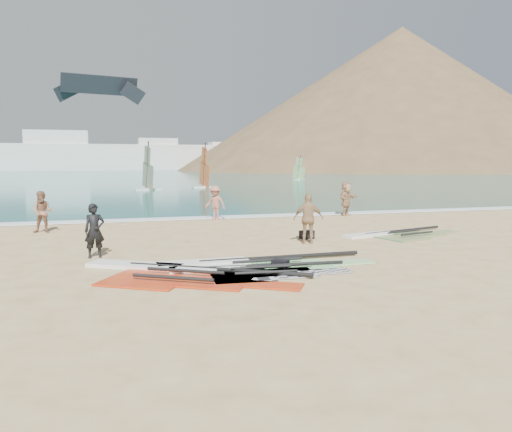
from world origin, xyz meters
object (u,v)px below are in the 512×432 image
object	(u,v)px
rig_green	(250,265)
beachgoer_back	(308,219)
rig_grey	(245,272)
gear_bag_far	(280,264)
beachgoer_left	(43,212)
rig_red	(169,273)
person_wetsuit	(95,231)
gear_bag_near	(307,235)
beachgoer_right	(346,199)
rig_orange	(395,235)
beachgoer_mid	(215,203)

from	to	relation	value
rig_green	beachgoer_back	world-z (taller)	beachgoer_back
rig_grey	rig_green	world-z (taller)	rig_green
gear_bag_far	beachgoer_left	distance (m)	11.76
rig_red	person_wetsuit	world-z (taller)	person_wetsuit
rig_green	gear_bag_near	distance (m)	5.44
gear_bag_near	person_wetsuit	world-z (taller)	person_wetsuit
gear_bag_far	beachgoer_back	distance (m)	4.48
beachgoer_left	beachgoer_right	xyz separation A→B (m)	(14.96, 2.36, 0.06)
beachgoer_left	beachgoer_back	xyz separation A→B (m)	(9.46, -5.62, 0.04)
rig_orange	gear_bag_far	distance (m)	7.73
beachgoer_right	gear_bag_near	bearing A→B (deg)	-162.37
rig_green	beachgoer_right	world-z (taller)	beachgoer_right
beachgoer_left	beachgoer_back	world-z (taller)	beachgoer_back
beachgoer_left	person_wetsuit	bearing A→B (deg)	-63.54
person_wetsuit	beachgoer_left	world-z (taller)	beachgoer_left
rig_green	beachgoer_back	bearing A→B (deg)	44.69
gear_bag_far	beachgoer_left	world-z (taller)	beachgoer_left
beachgoer_right	rig_green	bearing A→B (deg)	-163.39
rig_grey	rig_red	distance (m)	1.99
beachgoer_left	beachgoer_mid	distance (m)	8.08
gear_bag_near	person_wetsuit	bearing A→B (deg)	-167.69
rig_grey	beachgoer_back	bearing A→B (deg)	53.51
beachgoer_right	gear_bag_far	bearing A→B (deg)	-159.77
rig_green	beachgoer_left	world-z (taller)	beachgoer_left
beachgoer_left	beachgoer_right	world-z (taller)	beachgoer_right
rig_green	gear_bag_near	size ratio (longest dim) A/B	12.60
beachgoer_right	rig_orange	bearing A→B (deg)	-137.73
rig_green	beachgoer_mid	size ratio (longest dim) A/B	3.59
rig_grey	gear_bag_near	distance (m)	6.31
rig_orange	person_wetsuit	distance (m)	11.35
rig_green	beachgoer_mid	distance (m)	11.26
person_wetsuit	rig_orange	bearing A→B (deg)	-3.64
rig_red	person_wetsuit	distance (m)	3.62
person_wetsuit	beachgoer_mid	size ratio (longest dim) A/B	0.97
beachgoer_mid	rig_grey	bearing A→B (deg)	-58.87
rig_grey	beachgoer_back	xyz separation A→B (m)	(3.42, 3.98, 0.85)
rig_grey	gear_bag_far	bearing A→B (deg)	17.79
beachgoer_left	beachgoer_mid	world-z (taller)	beachgoer_mid
rig_orange	person_wetsuit	bearing A→B (deg)	170.99
rig_grey	rig_red	size ratio (longest dim) A/B	0.87
rig_orange	person_wetsuit	xyz separation A→B (m)	(-11.24, -1.31, 0.78)
beachgoer_left	beachgoer_mid	bearing A→B (deg)	24.10
rig_red	beachgoer_mid	xyz separation A→B (m)	(3.65, 11.58, 0.81)
gear_bag_near	beachgoer_mid	distance (m)	7.28
rig_grey	beachgoer_left	bearing A→B (deg)	126.34
rig_grey	person_wetsuit	distance (m)	5.18
gear_bag_far	beachgoer_back	xyz separation A→B (m)	(2.36, 3.73, 0.77)
beachgoer_mid	beachgoer_right	world-z (taller)	beachgoer_right
beachgoer_mid	person_wetsuit	bearing A→B (deg)	-83.62
beachgoer_mid	beachgoer_right	size ratio (longest dim) A/B	0.93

